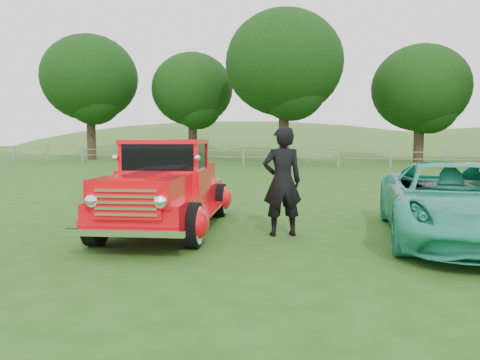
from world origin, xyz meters
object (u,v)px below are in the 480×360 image
(tree_mid_west, at_px, (192,90))
(red_pickup, at_px, (167,189))
(tree_far_west, at_px, (90,78))
(tree_near_west, at_px, (284,63))
(man, at_px, (282,181))
(tree_near_east, at_px, (421,88))
(teal_sedan, at_px, (454,202))

(tree_mid_west, xyz_separation_m, red_pickup, (10.44, -26.40, -4.75))
(tree_mid_west, bearing_deg, red_pickup, -68.42)
(tree_far_west, distance_m, tree_near_west, 16.03)
(man, bearing_deg, tree_mid_west, -90.32)
(tree_mid_west, bearing_deg, tree_near_east, 3.37)
(tree_far_west, xyz_separation_m, tree_near_east, (25.00, 3.00, -1.24))
(red_pickup, bearing_deg, man, -9.37)
(tree_far_west, bearing_deg, red_pickup, -52.92)
(tree_near_west, relative_size, teal_sedan, 2.09)
(tree_mid_west, height_order, red_pickup, tree_mid_west)
(man, bearing_deg, tree_far_west, -75.70)
(tree_far_west, distance_m, tree_near_east, 25.21)
(tree_far_west, distance_m, teal_sedan, 34.14)
(tree_near_east, bearing_deg, teal_sedan, -92.67)
(tree_near_east, distance_m, teal_sedan, 27.25)
(tree_mid_west, bearing_deg, teal_sedan, -58.64)
(tree_mid_west, distance_m, red_pickup, 28.79)
(tree_near_west, bearing_deg, red_pickup, -84.05)
(tree_far_west, bearing_deg, tree_mid_west, 14.04)
(man, bearing_deg, tree_near_east, -124.99)
(tree_mid_west, relative_size, man, 4.18)
(tree_near_east, xyz_separation_m, red_pickup, (-6.56, -27.40, -4.45))
(tree_far_west, height_order, teal_sedan, tree_far_west)
(tree_far_west, bearing_deg, tree_near_east, 6.84)
(red_pickup, bearing_deg, tree_near_east, 65.49)
(tree_far_west, relative_size, teal_sedan, 1.99)
(tree_near_west, bearing_deg, teal_sedan, -71.26)
(man, bearing_deg, teal_sedan, 163.26)
(red_pickup, bearing_deg, tree_near_west, 84.90)
(tree_mid_west, xyz_separation_m, tree_near_east, (17.00, 1.00, -0.30))
(teal_sedan, bearing_deg, tree_mid_west, 118.14)
(tree_far_west, bearing_deg, tree_near_west, -3.58)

